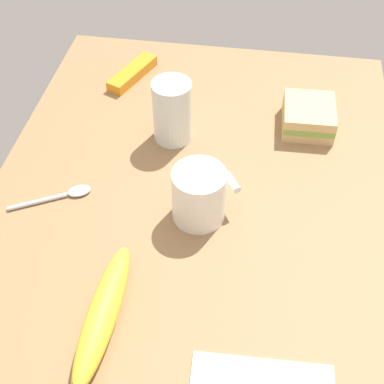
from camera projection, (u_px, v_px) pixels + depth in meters
The scene contains 7 objects.
tabletop at pixel (192, 210), 81.45cm from camera, with size 90.00×64.00×2.00cm, color #936D47.
coffee_mug_black at pixel (199, 194), 76.24cm from camera, with size 8.61×9.89×8.59cm.
sandwich_main at pixel (308, 116), 91.95cm from camera, with size 9.91×8.97×4.40cm.
glass_of_milk at pixel (172, 114), 88.03cm from camera, with size 6.55×6.55×10.98cm.
banana at pixel (103, 314), 65.84cm from camera, with size 20.86×4.49×3.77cm.
spoon at pixel (63, 195), 81.63cm from camera, with size 7.28×11.87×0.80cm.
snack_bar at pixel (133, 73), 102.94cm from camera, with size 12.47×3.22×2.00cm, color orange.
Camera 1 is at (-53.13, -8.13, 62.27)cm, focal length 49.65 mm.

